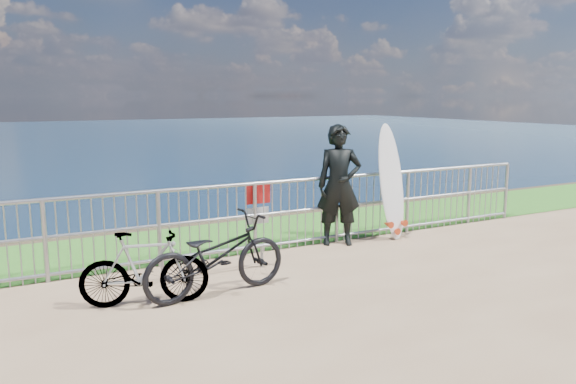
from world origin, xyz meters
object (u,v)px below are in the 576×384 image
surfer (339,185)px  surfboard (392,186)px  bicycle_far (145,268)px  bicycle_near (216,256)px

surfer → surfboard: size_ratio=1.00×
surfer → bicycle_far: 3.76m
surfboard → bicycle_far: bearing=-165.0°
surfer → bicycle_near: (-2.64, -1.33, -0.49)m
surfboard → bicycle_far: surfboard is taller
surfer → bicycle_far: (-3.49, -1.27, -0.54)m
surfboard → bicycle_near: size_ratio=1.05×
surfer → bicycle_near: 2.99m
surfboard → bicycle_near: surfboard is taller
surfer → bicycle_far: bearing=-135.4°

